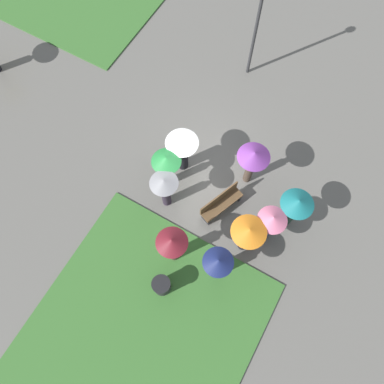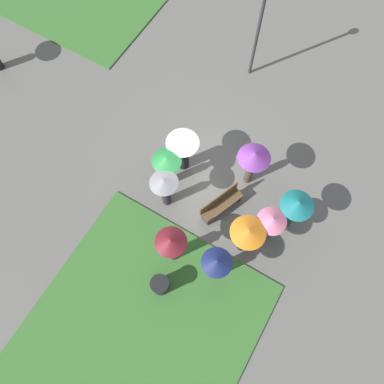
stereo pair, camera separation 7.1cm
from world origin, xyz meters
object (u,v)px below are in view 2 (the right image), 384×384
at_px(crowd_person_navy, 216,265).
at_px(crowd_person_teal, 295,208).
at_px(trash_bin, 160,285).
at_px(crowd_person_maroon, 171,245).
at_px(lamp_post, 260,22).
at_px(crowd_person_orange, 247,235).
at_px(crowd_person_white, 183,147).
at_px(park_bench, 220,203).
at_px(crowd_person_purple, 253,160).
at_px(crowd_person_pink, 269,225).
at_px(crowd_person_green, 167,163).
at_px(crowd_person_grey, 165,186).

relative_size(crowd_person_navy, crowd_person_teal, 1.00).
relative_size(trash_bin, crowd_person_maroon, 0.40).
height_order(lamp_post, crowd_person_orange, lamp_post).
bearing_deg(crowd_person_orange, crowd_person_white, -61.24).
relative_size(park_bench, crowd_person_orange, 0.88).
bearing_deg(crowd_person_navy, lamp_post, 6.64).
relative_size(crowd_person_purple, crowd_person_pink, 1.10).
bearing_deg(trash_bin, crowd_person_green, 27.83).
distance_m(crowd_person_navy, crowd_person_maroon, 1.46).
xyz_separation_m(park_bench, crowd_person_purple, (1.45, -0.33, 1.10)).
bearing_deg(crowd_person_teal, lamp_post, 103.37).
relative_size(crowd_person_green, crowd_person_pink, 1.03).
relative_size(lamp_post, crowd_person_maroon, 2.03).
bearing_deg(trash_bin, park_bench, -5.10).
distance_m(trash_bin, crowd_person_white, 4.55).
relative_size(trash_bin, crowd_person_pink, 0.44).
bearing_deg(crowd_person_orange, park_bench, -67.37).
distance_m(crowd_person_green, crowd_person_grey, 0.78).
xyz_separation_m(crowd_person_navy, crowd_person_teal, (2.79, -1.26, 0.12)).
bearing_deg(crowd_person_orange, crowd_person_maroon, 3.55).
relative_size(crowd_person_orange, crowd_person_white, 0.98).
distance_m(crowd_person_maroon, crowd_person_grey, 1.94).
distance_m(lamp_post, crowd_person_grey, 6.64).
bearing_deg(crowd_person_maroon, lamp_post, 126.56).
bearing_deg(crowd_person_grey, crowd_person_navy, -117.85).
bearing_deg(crowd_person_white, crowd_person_pink, 40.96).
distance_m(trash_bin, crowd_person_maroon, 1.48).
relative_size(park_bench, lamp_post, 0.41).
distance_m(lamp_post, crowd_person_navy, 8.44).
bearing_deg(lamp_post, crowd_person_navy, -160.85).
xyz_separation_m(lamp_post, crowd_person_grey, (-6.52, -0.09, -1.27)).
bearing_deg(lamp_post, crowd_person_green, 177.56).
xyz_separation_m(lamp_post, crowd_person_white, (-5.00, 0.14, -1.25)).
bearing_deg(crowd_person_pink, crowd_person_white, 160.50).
xyz_separation_m(park_bench, crowd_person_white, (0.79, 1.94, 0.89)).
bearing_deg(crowd_person_purple, lamp_post, -138.69).
bearing_deg(lamp_post, crowd_person_maroon, -170.87).
relative_size(crowd_person_green, crowd_person_grey, 1.01).
distance_m(park_bench, crowd_person_green, 2.26).
xyz_separation_m(trash_bin, crowd_person_orange, (2.51, -1.60, 1.00)).
distance_m(lamp_post, trash_bin, 9.52).
height_order(trash_bin, crowd_person_navy, crowd_person_navy).
relative_size(trash_bin, crowd_person_green, 0.42).
bearing_deg(crowd_person_navy, crowd_person_pink, -35.21).
xyz_separation_m(crowd_person_green, crowd_person_navy, (-2.04, -2.98, -0.23)).
relative_size(crowd_person_green, crowd_person_navy, 1.01).
relative_size(park_bench, crowd_person_grey, 0.88).
height_order(crowd_person_teal, crowd_person_grey, crowd_person_grey).
distance_m(crowd_person_maroon, crowd_person_orange, 2.30).
height_order(lamp_post, crowd_person_teal, lamp_post).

